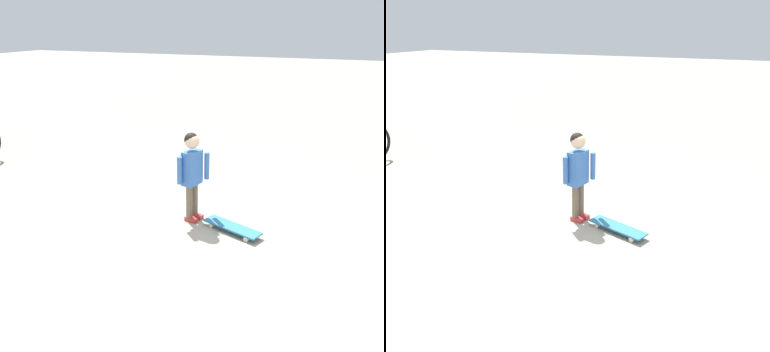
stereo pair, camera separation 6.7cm
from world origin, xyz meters
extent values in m
plane|color=#9E9384|center=(0.00, 0.00, 0.00)|extent=(50.00, 50.00, 0.00)
cylinder|color=brown|center=(-0.38, 0.62, 0.24)|extent=(0.08, 0.08, 0.42)
cube|color=#B73333|center=(-0.35, 0.61, 0.03)|extent=(0.16, 0.11, 0.05)
cylinder|color=brown|center=(-0.40, 0.51, 0.24)|extent=(0.08, 0.08, 0.42)
cube|color=#B73333|center=(-0.37, 0.51, 0.03)|extent=(0.16, 0.11, 0.05)
cube|color=#386BB7|center=(-0.39, 0.57, 0.65)|extent=(0.19, 0.26, 0.40)
cylinder|color=#386BB7|center=(-0.26, 0.70, 0.65)|extent=(0.06, 0.06, 0.32)
cylinder|color=#386BB7|center=(-0.48, 0.43, 0.65)|extent=(0.06, 0.06, 0.32)
sphere|color=beige|center=(-0.39, 0.57, 0.96)|extent=(0.17, 0.17, 0.17)
sphere|color=black|center=(-0.40, 0.57, 0.98)|extent=(0.16, 0.16, 0.16)
cube|color=teal|center=(0.15, 0.44, 0.07)|extent=(0.71, 0.40, 0.02)
cube|color=#B7B7BC|center=(0.38, 0.37, 0.05)|extent=(0.06, 0.11, 0.02)
cube|color=#B7B7BC|center=(-0.08, 0.52, 0.05)|extent=(0.06, 0.11, 0.02)
cylinder|color=beige|center=(0.40, 0.44, 0.03)|extent=(0.06, 0.05, 0.06)
cylinder|color=beige|center=(0.35, 0.30, 0.03)|extent=(0.06, 0.05, 0.06)
cylinder|color=beige|center=(-0.05, 0.59, 0.03)|extent=(0.06, 0.05, 0.06)
cylinder|color=beige|center=(-0.10, 0.45, 0.03)|extent=(0.06, 0.05, 0.06)
camera|label=1|loc=(1.34, -3.49, 2.20)|focal=38.34mm
camera|label=2|loc=(1.40, -3.47, 2.20)|focal=38.34mm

